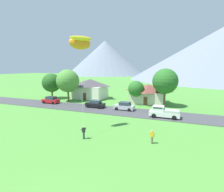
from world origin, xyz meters
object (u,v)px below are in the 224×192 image
parked_car_black_west_end (95,104)px  parked_car_red_mid_west (51,100)px  parked_car_silver_mid_east (124,106)px  pickup_truck_white_west_side (164,112)px  house_leftmost (148,93)px  house_left_center (90,88)px  tree_center (52,83)px  watcher_person (152,137)px  tree_right_of_center (68,81)px  tree_left_of_center (136,89)px  tree_far_right (165,81)px  kite_flyer_with_kite (80,44)px

parked_car_black_west_end → parked_car_red_mid_west: 12.36m
parked_car_silver_mid_east → pickup_truck_white_west_side: size_ratio=0.81×
house_leftmost → house_left_center: bearing=178.9°
house_leftmost → tree_center: (-26.60, -4.16, 2.11)m
watcher_person → tree_right_of_center: bearing=143.0°
pickup_truck_white_west_side → house_leftmost: bearing=111.4°
house_left_center → tree_right_of_center: bearing=-117.2°
tree_center → tree_right_of_center: tree_right_of_center is taller
house_leftmost → parked_car_black_west_end: house_leftmost is taller
house_left_center → parked_car_silver_mid_east: (13.49, -10.28, -2.01)m
parked_car_black_west_end → tree_center: bearing=160.3°
pickup_truck_white_west_side → watcher_person: 11.72m
tree_left_of_center → watcher_person: (7.15, -21.21, -2.90)m
tree_right_of_center → watcher_person: tree_right_of_center is taller
tree_left_of_center → tree_far_right: tree_far_right is taller
tree_right_of_center → tree_far_right: tree_far_right is taller
parked_car_silver_mid_east → pickup_truck_white_west_side: bearing=-18.8°
parked_car_red_mid_west → parked_car_silver_mid_east: bearing=0.0°
parked_car_red_mid_west → watcher_person: 30.63m
watcher_person → tree_left_of_center: bearing=108.6°
tree_center → kite_flyer_with_kite: 29.33m
kite_flyer_with_kite → watcher_person: (10.25, -1.39, -11.15)m
house_leftmost → house_left_center: 16.71m
house_leftmost → tree_left_of_center: (-2.39, -3.25, 1.38)m
tree_right_of_center → parked_car_black_west_end: size_ratio=1.96×
tree_far_right → tree_right_of_center: bearing=-173.7°
tree_far_right → watcher_person: tree_far_right is taller
parked_car_red_mid_west → tree_far_right: bearing=14.3°
tree_center → parked_car_silver_mid_east: 24.38m
house_leftmost → kite_flyer_with_kite: size_ratio=0.66×
tree_center → kite_flyer_with_kite: size_ratio=0.54×
tree_far_right → watcher_person: 21.78m
watcher_person → parked_car_red_mid_west: bearing=151.8°
tree_center → tree_right_of_center: bearing=-14.6°
parked_car_red_mid_west → kite_flyer_with_kite: 24.01m
house_leftmost → tree_center: 27.01m
house_left_center → kite_flyer_with_kite: (11.21, -23.39, 9.16)m
house_leftmost → parked_car_silver_mid_east: 10.58m
tree_left_of_center → parked_car_silver_mid_east: 7.36m
parked_car_red_mid_west → parked_car_silver_mid_east: 19.02m
parked_car_red_mid_west → tree_right_of_center: bearing=60.3°
tree_center → tree_right_of_center: size_ratio=0.86×
parked_car_silver_mid_east → tree_left_of_center: bearing=83.1°
parked_car_silver_mid_east → watcher_person: (7.96, -14.50, 0.01)m
kite_flyer_with_kite → tree_left_of_center: bearing=81.1°
parked_car_red_mid_west → tree_left_of_center: bearing=18.7°
tree_center → parked_car_silver_mid_east: size_ratio=1.70×
house_leftmost → parked_car_red_mid_west: size_ratio=2.06×
tree_right_of_center → parked_car_red_mid_west: size_ratio=1.98×
tree_left_of_center → parked_car_black_west_end: 10.57m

